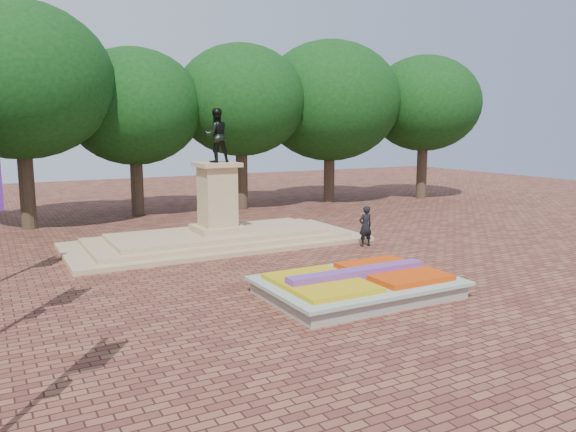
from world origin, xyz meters
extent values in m
plane|color=brown|center=(0.00, 0.00, 0.00)|extent=(90.00, 90.00, 0.00)
cube|color=gray|center=(1.00, -2.00, 0.23)|extent=(6.00, 4.00, 0.45)
cube|color=#B5C3B1|center=(1.00, -2.00, 0.50)|extent=(6.30, 4.30, 0.12)
cube|color=#F7550D|center=(2.45, -2.00, 0.63)|extent=(2.60, 3.40, 0.22)
cube|color=gold|center=(-0.45, -2.00, 0.62)|extent=(2.60, 3.40, 0.18)
cube|color=#59338D|center=(1.00, -2.00, 0.72)|extent=(5.20, 0.55, 0.38)
cube|color=tan|center=(0.00, 8.00, 0.10)|extent=(14.00, 6.00, 0.20)
cube|color=tan|center=(0.00, 8.00, 0.30)|extent=(12.00, 5.00, 0.20)
cube|color=tan|center=(0.00, 8.00, 0.50)|extent=(10.00, 4.00, 0.20)
cube|color=tan|center=(0.00, 8.00, 0.75)|extent=(2.20, 2.20, 0.30)
cube|color=tan|center=(0.00, 8.00, 2.30)|extent=(1.50, 1.50, 2.80)
cube|color=tan|center=(0.00, 8.00, 3.80)|extent=(1.90, 1.90, 0.20)
imported|color=black|center=(0.00, 8.00, 5.15)|extent=(1.22, 0.95, 2.50)
cylinder|color=#34281C|center=(-8.00, 18.00, 2.00)|extent=(0.80, 0.80, 4.00)
ellipsoid|color=black|center=(-8.00, 18.00, 6.69)|extent=(8.80, 8.80, 7.48)
cylinder|color=#34281C|center=(-1.00, 18.00, 2.00)|extent=(0.80, 0.80, 4.00)
ellipsoid|color=black|center=(-1.00, 18.00, 6.69)|extent=(8.80, 8.80, 7.48)
cylinder|color=#34281C|center=(6.00, 18.00, 2.00)|extent=(0.80, 0.80, 4.00)
ellipsoid|color=black|center=(6.00, 18.00, 6.69)|extent=(8.80, 8.80, 7.48)
cylinder|color=#34281C|center=(13.00, 18.00, 2.00)|extent=(0.80, 0.80, 4.00)
ellipsoid|color=black|center=(13.00, 18.00, 6.69)|extent=(8.80, 8.80, 7.48)
cylinder|color=#34281C|center=(20.00, 18.00, 2.00)|extent=(0.80, 0.80, 4.00)
ellipsoid|color=black|center=(20.00, 18.00, 6.69)|extent=(8.80, 8.80, 7.48)
imported|color=black|center=(5.88, 4.21, 0.95)|extent=(0.72, 0.49, 1.91)
camera|label=1|loc=(-9.66, -16.73, 5.56)|focal=35.00mm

